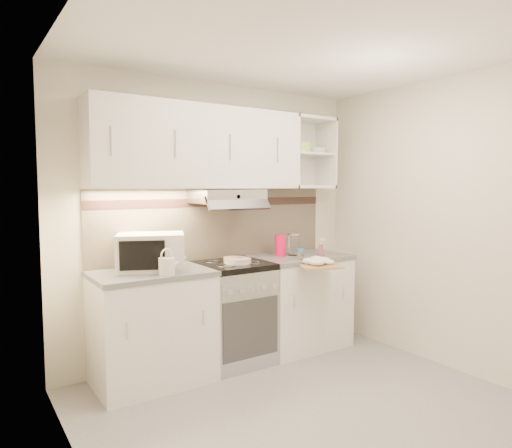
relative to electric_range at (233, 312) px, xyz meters
name	(u,v)px	position (x,y,z in m)	size (l,w,h in m)	color
ground	(314,412)	(0.00, -1.10, -0.45)	(3.00, 3.00, 0.00)	#97979A
room_shell	(284,178)	(0.00, -0.73, 1.18)	(3.04, 2.84, 2.52)	beige
base_cabinet_left	(152,329)	(-0.75, 0.00, -0.02)	(0.90, 0.60, 0.86)	white
worktop_left	(151,274)	(-0.75, 0.00, 0.43)	(0.92, 0.62, 0.04)	slate
base_cabinet_right	(299,303)	(0.75, 0.00, -0.02)	(0.90, 0.60, 0.86)	white
worktop_right	(299,257)	(0.75, 0.00, 0.43)	(0.92, 0.62, 0.04)	slate
electric_range	(233,312)	(0.00, 0.00, 0.00)	(0.60, 0.60, 0.90)	#B7B7BC
microwave	(151,252)	(-0.73, 0.05, 0.60)	(0.63, 0.55, 0.29)	silver
watering_can	(168,265)	(-0.70, -0.22, 0.52)	(0.24, 0.12, 0.20)	silver
plate_stack	(238,261)	(0.01, -0.06, 0.47)	(0.24, 0.24, 0.05)	silver
bread_loaf	(232,259)	(0.02, 0.06, 0.47)	(0.15, 0.15, 0.04)	#AB653B
pink_pitcher	(280,245)	(0.57, 0.06, 0.55)	(0.11, 0.10, 0.21)	#EA0A47
glass_jar	(293,244)	(0.71, 0.04, 0.56)	(0.11, 0.11, 0.22)	white
spice_jar	(301,254)	(0.60, -0.20, 0.50)	(0.07, 0.07, 0.10)	white
spray_bottle	(321,249)	(0.89, -0.16, 0.52)	(0.07, 0.07, 0.19)	pink
cutting_board	(319,266)	(0.64, -0.42, 0.42)	(0.35, 0.31, 0.02)	tan
dish_towel	(318,261)	(0.63, -0.40, 0.46)	(0.26, 0.22, 0.07)	white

